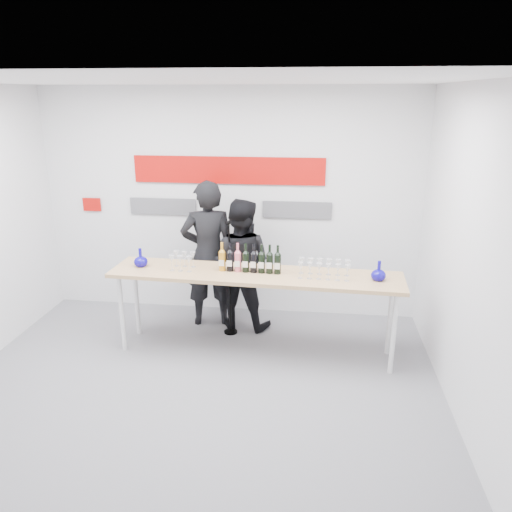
% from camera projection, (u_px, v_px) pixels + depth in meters
% --- Properties ---
extents(ground, '(5.00, 5.00, 0.00)m').
position_uv_depth(ground, '(198.00, 386.00, 5.18)').
color(ground, slate).
rests_on(ground, ground).
extents(back_wall, '(5.00, 0.04, 3.00)m').
position_uv_depth(back_wall, '(229.00, 204.00, 6.60)').
color(back_wall, silver).
rests_on(back_wall, ground).
extents(signage, '(3.38, 0.02, 0.79)m').
position_uv_depth(signage, '(224.00, 181.00, 6.49)').
color(signage, '#B50C07').
rests_on(signage, back_wall).
extents(tasting_table, '(3.30, 0.81, 0.98)m').
position_uv_depth(tasting_table, '(255.00, 279.00, 5.59)').
color(tasting_table, tan).
rests_on(tasting_table, ground).
extents(wine_bottles, '(0.71, 0.11, 0.33)m').
position_uv_depth(wine_bottles, '(250.00, 258.00, 5.55)').
color(wine_bottles, '#BF7F19').
rests_on(wine_bottles, tasting_table).
extents(decanter_left, '(0.16, 0.16, 0.21)m').
position_uv_depth(decanter_left, '(140.00, 257.00, 5.76)').
color(decanter_left, '#0F078D').
rests_on(decanter_left, tasting_table).
extents(decanter_right, '(0.16, 0.16, 0.21)m').
position_uv_depth(decanter_right, '(379.00, 271.00, 5.33)').
color(decanter_right, '#0F078D').
rests_on(decanter_right, tasting_table).
extents(glasses_left, '(0.27, 0.23, 0.18)m').
position_uv_depth(glasses_left, '(183.00, 261.00, 5.68)').
color(glasses_left, silver).
rests_on(glasses_left, tasting_table).
extents(glasses_right, '(0.57, 0.25, 0.18)m').
position_uv_depth(glasses_right, '(324.00, 269.00, 5.42)').
color(glasses_right, silver).
rests_on(glasses_right, tasting_table).
extents(presenter_left, '(0.77, 0.59, 1.89)m').
position_uv_depth(presenter_left, '(208.00, 254.00, 6.34)').
color(presenter_left, black).
rests_on(presenter_left, ground).
extents(presenter_right, '(0.91, 0.76, 1.68)m').
position_uv_depth(presenter_right, '(240.00, 264.00, 6.29)').
color(presenter_right, black).
rests_on(presenter_right, ground).
extents(mic_stand, '(0.17, 0.17, 1.47)m').
position_uv_depth(mic_stand, '(230.00, 300.00, 6.20)').
color(mic_stand, black).
rests_on(mic_stand, ground).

